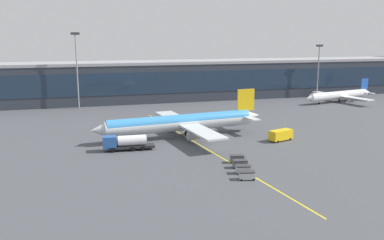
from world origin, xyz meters
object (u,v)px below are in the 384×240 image
(lavatory_truck, at_px, (280,135))
(baggage_cart_0, at_px, (247,175))
(baggage_cart_2, at_px, (240,164))
(baggage_cart_3, at_px, (237,159))
(baggage_cart_1, at_px, (243,169))
(main_airliner, at_px, (182,122))
(commuter_jet_far, at_px, (340,95))
(fuel_tanker, at_px, (125,142))

(lavatory_truck, distance_m, baggage_cart_0, 28.81)
(baggage_cart_2, relative_size, baggage_cart_3, 1.00)
(baggage_cart_1, bearing_deg, baggage_cart_3, 77.74)
(main_airliner, xyz_separation_m, baggage_cart_0, (2.95, -31.97, -2.83))
(baggage_cart_1, distance_m, commuter_jet_far, 92.51)
(baggage_cart_0, bearing_deg, main_airliner, 95.28)
(baggage_cart_1, height_order, baggage_cart_2, same)
(commuter_jet_far, bearing_deg, main_airliner, -152.23)
(baggage_cart_0, relative_size, baggage_cart_3, 1.00)
(baggage_cart_0, distance_m, baggage_cart_3, 9.60)
(lavatory_truck, relative_size, baggage_cart_1, 2.14)
(main_airliner, bearing_deg, baggage_cart_1, -82.82)
(fuel_tanker, xyz_separation_m, commuter_jet_far, (83.64, 44.38, 0.86))
(lavatory_truck, bearing_deg, commuter_jet_far, 43.68)
(baggage_cart_0, bearing_deg, baggage_cart_1, 77.74)
(fuel_tanker, xyz_separation_m, baggage_cart_1, (18.10, -20.88, -0.96))
(fuel_tanker, bearing_deg, baggage_cart_3, -36.93)
(baggage_cart_0, distance_m, baggage_cart_1, 3.20)
(lavatory_truck, bearing_deg, baggage_cart_3, -140.89)
(main_airliner, distance_m, baggage_cart_2, 26.23)
(main_airliner, relative_size, commuter_jet_far, 1.33)
(commuter_jet_far, bearing_deg, baggage_cart_0, -134.07)
(lavatory_truck, height_order, baggage_cart_3, lavatory_truck)
(baggage_cart_0, xyz_separation_m, commuter_jet_far, (66.22, 68.39, 1.82))
(lavatory_truck, distance_m, baggage_cart_2, 23.27)
(main_airliner, distance_m, baggage_cart_0, 32.23)
(lavatory_truck, xyz_separation_m, baggage_cart_3, (-16.04, -13.04, -0.64))
(baggage_cart_1, xyz_separation_m, commuter_jet_far, (65.54, 65.27, 1.82))
(lavatory_truck, distance_m, baggage_cart_3, 20.68)
(main_airliner, height_order, baggage_cart_2, main_airliner)
(commuter_jet_far, bearing_deg, lavatory_truck, -136.32)
(lavatory_truck, height_order, baggage_cart_2, lavatory_truck)
(baggage_cart_3, height_order, commuter_jet_far, commuter_jet_far)
(baggage_cart_1, relative_size, baggage_cart_3, 1.00)
(baggage_cart_2, height_order, commuter_jet_far, commuter_jet_far)
(baggage_cart_1, height_order, commuter_jet_far, commuter_jet_far)
(lavatory_truck, relative_size, baggage_cart_0, 2.14)
(baggage_cart_0, distance_m, baggage_cart_2, 6.40)
(baggage_cart_0, height_order, baggage_cart_3, same)
(fuel_tanker, distance_m, lavatory_truck, 35.54)
(fuel_tanker, bearing_deg, lavatory_truck, -2.56)
(baggage_cart_1, distance_m, baggage_cart_3, 6.40)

